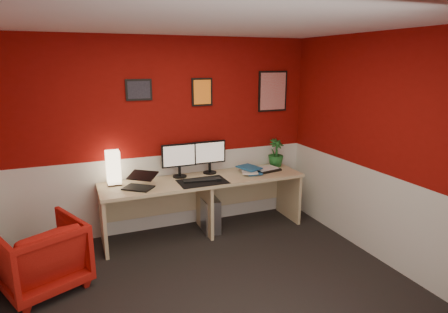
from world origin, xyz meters
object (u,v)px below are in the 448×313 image
monitor_left (179,155)px  potted_plant (276,153)px  shoji_lamp (113,169)px  laptop (138,180)px  monitor_right (210,152)px  armchair (41,256)px  pc_tower (209,213)px  desk (204,205)px  zen_tray (266,170)px

monitor_left → potted_plant: size_ratio=1.48×
shoji_lamp → laptop: shoji_lamp is taller
shoji_lamp → monitor_right: monitor_right is taller
shoji_lamp → armchair: size_ratio=0.53×
pc_tower → shoji_lamp: bearing=176.6°
desk → laptop: 0.98m
monitor_left → shoji_lamp: bearing=-179.5°
zen_tray → armchair: (-2.82, -0.63, -0.40)m
potted_plant → shoji_lamp: bearing=179.9°
potted_plant → pc_tower: potted_plant is taller
desk → laptop: size_ratio=7.88×
monitor_right → pc_tower: (-0.08, -0.17, -0.80)m
shoji_lamp → potted_plant: size_ratio=1.02×
laptop → potted_plant: 2.01m
shoji_lamp → pc_tower: bearing=-6.9°
shoji_lamp → monitor_right: (1.24, 0.03, 0.09)m
monitor_left → monitor_right: bearing=2.5°
desk → monitor_right: size_ratio=4.48×
monitor_left → pc_tower: bearing=-23.4°
laptop → armchair: bearing=-114.5°
monitor_left → pc_tower: monitor_left is taller
shoji_lamp → armchair: 1.28m
monitor_left → potted_plant: bearing=-0.5°
pc_tower → potted_plant: bearing=10.8°
desk → laptop: bearing=-174.9°
desk → potted_plant: bearing=8.9°
monitor_left → monitor_right: size_ratio=1.00×
desk → pc_tower: (0.08, 0.04, -0.14)m
monitor_right → potted_plant: 1.00m
laptop → pc_tower: bearing=46.2°
zen_tray → armchair: size_ratio=0.46×
laptop → pc_tower: 1.12m
armchair → monitor_right: bearing=177.4°
laptop → monitor_left: bearing=63.6°
desk → potted_plant: size_ratio=6.63×
potted_plant → pc_tower: bearing=-172.7°
desk → monitor_left: (-0.27, 0.19, 0.66)m
zen_tray → potted_plant: 0.33m
monitor_left → armchair: bearing=-154.1°
shoji_lamp → monitor_right: bearing=1.2°
desk → zen_tray: bearing=1.7°
desk → pc_tower: size_ratio=5.78×
armchair → monitor_left: bearing=-178.3°
shoji_lamp → zen_tray: shoji_lamp is taller
laptop → armchair: 1.28m
monitor_right → potted_plant: (0.99, -0.03, -0.09)m
zen_tray → desk: bearing=-178.3°
shoji_lamp → potted_plant: 2.23m
desk → zen_tray: (0.91, 0.03, 0.38)m
shoji_lamp → pc_tower: size_ratio=0.89×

